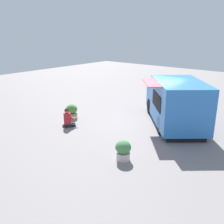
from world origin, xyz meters
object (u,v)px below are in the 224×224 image
object	(u,v)px
food_truck	(175,103)
planter_flowering_near	(72,111)
planter_flowering_far	(123,150)
person_customer	(68,119)

from	to	relation	value
food_truck	planter_flowering_near	bearing A→B (deg)	-150.25
planter_flowering_near	planter_flowering_far	distance (m)	5.32
person_customer	planter_flowering_near	distance (m)	1.33
food_truck	person_customer	world-z (taller)	food_truck
food_truck	planter_flowering_far	xyz separation A→B (m)	(0.32, -4.61, -0.70)
planter_flowering_near	planter_flowering_far	bearing A→B (deg)	-21.70
food_truck	planter_flowering_far	world-z (taller)	food_truck
food_truck	planter_flowering_near	xyz separation A→B (m)	(-4.62, -2.64, -0.73)
food_truck	person_customer	distance (m)	5.29
planter_flowering_far	planter_flowering_near	bearing A→B (deg)	158.30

